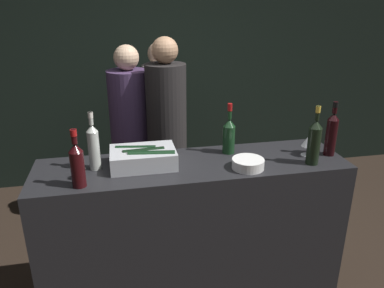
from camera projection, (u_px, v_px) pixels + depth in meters
name	position (u px, v px, depth m)	size (l,w,h in m)	color
wall_back_chalkboard	(155.00, 57.00, 4.09)	(6.40, 0.06, 2.80)	black
bar_counter	(193.00, 234.00, 2.52)	(1.95, 0.52, 1.04)	black
ice_bin_with_bottles	(144.00, 157.00, 2.28)	(0.39, 0.27, 0.12)	#B7BABF
bowl_white	(248.00, 163.00, 2.26)	(0.19, 0.19, 0.06)	white
wine_glass	(309.00, 141.00, 2.42)	(0.09, 0.09, 0.14)	silver
candle_votive	(80.00, 174.00, 2.12)	(0.06, 0.06, 0.06)	silver
white_wine_bottle	(93.00, 146.00, 2.21)	(0.07, 0.07, 0.35)	#B2B7AD
red_wine_bottle_black_foil	(332.00, 133.00, 2.41)	(0.07, 0.07, 0.36)	black
red_wine_bottle_tall	(77.00, 163.00, 2.00)	(0.08, 0.08, 0.33)	black
red_wine_bottle_burgundy	(229.00, 134.00, 2.45)	(0.08, 0.08, 0.34)	#143319
champagne_bottle	(314.00, 141.00, 2.28)	(0.08, 0.08, 0.37)	black
person_in_hoodie	(167.00, 130.00, 3.14)	(0.33, 0.33, 1.73)	black
person_blond_tee	(161.00, 117.00, 3.68)	(0.33, 0.33, 1.63)	black
person_grey_polo	(131.00, 130.00, 3.30)	(0.35, 0.35, 1.65)	black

